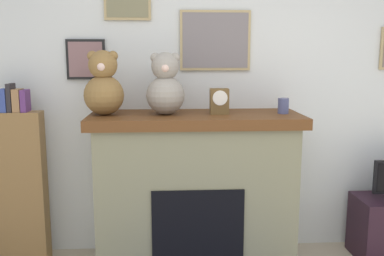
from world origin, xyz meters
The scene contains 7 objects.
back_wall centered at (0.00, 2.00, 1.30)m, with size 5.20×0.15×2.60m.
fireplace centered at (-0.22, 1.64, 0.61)m, with size 1.61×0.65×1.22m.
bookshelf centered at (-1.60, 1.74, 0.66)m, with size 0.39×0.16×1.45m.
candle_jar centered at (0.46, 1.62, 1.28)m, with size 0.08×0.08×0.12m, color #4C517A.
mantel_clock centered at (-0.04, 1.62, 1.31)m, with size 0.14×0.10×0.19m.
teddy_bear_cream centered at (-0.90, 1.62, 1.43)m, with size 0.30×0.30×0.48m.
teddy_bear_tan centered at (-0.44, 1.62, 1.43)m, with size 0.29×0.29×0.47m.
Camera 1 is at (-0.44, -1.64, 1.68)m, focal length 40.63 mm.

